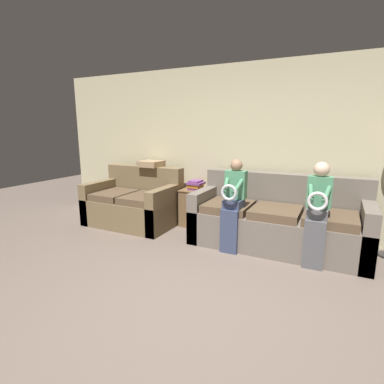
% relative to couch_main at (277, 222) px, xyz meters
% --- Properties ---
extents(ground_plane, '(14.00, 14.00, 0.00)m').
position_rel_couch_main_xyz_m(ground_plane, '(-0.43, -2.11, -0.35)').
color(ground_plane, '#6B5B51').
extents(wall_back, '(7.44, 0.06, 2.55)m').
position_rel_couch_main_xyz_m(wall_back, '(-0.43, 0.56, 0.93)').
color(wall_back, beige).
rests_on(wall_back, ground_plane).
extents(couch_main, '(2.27, 0.91, 0.97)m').
position_rel_couch_main_xyz_m(couch_main, '(0.00, 0.00, 0.00)').
color(couch_main, '#70665B').
rests_on(couch_main, ground_plane).
extents(couch_side, '(1.46, 0.95, 0.94)m').
position_rel_couch_main_xyz_m(couch_side, '(-2.37, -0.04, -0.01)').
color(couch_side, brown).
rests_on(couch_side, ground_plane).
extents(child_left_seated, '(0.27, 0.37, 1.20)m').
position_rel_couch_main_xyz_m(child_left_seated, '(-0.51, -0.39, 0.32)').
color(child_left_seated, '#384260').
rests_on(child_left_seated, ground_plane).
extents(child_right_seated, '(0.28, 0.38, 1.22)m').
position_rel_couch_main_xyz_m(child_right_seated, '(0.51, -0.38, 0.34)').
color(child_right_seated, '#56565B').
rests_on(child_right_seated, ground_plane).
extents(side_shelf, '(0.45, 0.40, 0.61)m').
position_rel_couch_main_xyz_m(side_shelf, '(-1.39, 0.30, -0.03)').
color(side_shelf, brown).
rests_on(side_shelf, ground_plane).
extents(book_stack, '(0.24, 0.25, 0.16)m').
position_rel_couch_main_xyz_m(book_stack, '(-1.38, 0.31, 0.34)').
color(book_stack, '#7A4284').
rests_on(book_stack, side_shelf).
extents(throw_pillow, '(0.36, 0.36, 0.10)m').
position_rel_couch_main_xyz_m(throw_pillow, '(-2.23, 0.29, 0.65)').
color(throw_pillow, '#A38460').
rests_on(throw_pillow, couch_side).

